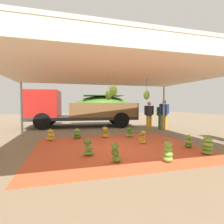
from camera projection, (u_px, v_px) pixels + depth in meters
The scene contains 17 objects.
ground_plane at pixel (101, 134), 8.91m from camera, with size 40.00×40.00×0.00m, color #7F6B51.
tarp_orange at pixel (119, 148), 6.01m from camera, with size 5.67×4.64×0.01m, color #D1512D.
tent_canopy at pixel (120, 74), 5.82m from camera, with size 8.00×7.00×2.62m.
banana_bunch_0 at pixel (168, 152), 4.50m from camera, with size 0.31×0.33×0.59m.
banana_bunch_1 at pixel (88, 148), 5.06m from camera, with size 0.43×0.42×0.53m.
banana_bunch_2 at pixel (77, 134), 7.59m from camera, with size 0.45×0.48×0.47m.
banana_bunch_3 at pixel (207, 147), 5.19m from camera, with size 0.39×0.41×0.56m.
banana_bunch_4 at pixel (105, 133), 7.84m from camera, with size 0.39×0.39×0.53m.
banana_bunch_5 at pixel (130, 132), 7.92m from camera, with size 0.48×0.46×0.50m.
banana_bunch_6 at pixel (188, 142), 6.00m from camera, with size 0.35×0.35×0.45m.
banana_bunch_7 at pixel (50, 135), 7.12m from camera, with size 0.39×0.37×0.51m.
banana_bunch_8 at pixel (116, 153), 4.51m from camera, with size 0.28×0.31×0.53m.
banana_bunch_9 at pixel (142, 138), 6.56m from camera, with size 0.34×0.33×0.57m.
cargo_truck_main at pixel (81, 108), 11.70m from camera, with size 7.28×3.15×2.40m.
worker_0 at pixel (161, 114), 10.58m from camera, with size 0.57×0.35×1.57m.
worker_1 at pixel (164, 112), 10.31m from camera, with size 0.65×0.40×1.78m.
worker_2 at pixel (149, 113), 10.31m from camera, with size 0.61×0.37×1.67m.
Camera 1 is at (-1.76, -5.69, 1.53)m, focal length 27.60 mm.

